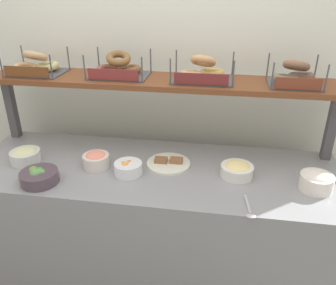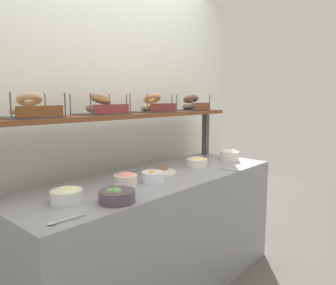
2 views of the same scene
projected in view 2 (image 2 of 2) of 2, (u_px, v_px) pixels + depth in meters
back_wall at (106, 122)px, 2.55m from camera, size 3.25×0.06×2.40m
deli_counter at (157, 234)px, 2.29m from camera, size 2.05×0.70×0.85m
shelf_riser_right at (206, 134)px, 3.10m from camera, size 0.05×0.05×0.40m
upper_shelf at (130, 115)px, 2.36m from camera, size 2.01×0.32×0.03m
bowl_lox_spread at (125, 179)px, 1.98m from camera, size 0.14×0.14×0.09m
bowl_cream_cheese at (230, 155)px, 2.80m from camera, size 0.16×0.16×0.10m
bowl_potato_salad at (67, 195)px, 1.67m from camera, size 0.17×0.17×0.09m
bowl_egg_salad at (197, 162)px, 2.56m from camera, size 0.17×0.17×0.08m
bowl_veggie_mix at (117, 196)px, 1.68m from camera, size 0.19×0.19×0.08m
bowl_fruit_salad at (153, 176)px, 2.10m from camera, size 0.15×0.15×0.08m
serving_plate_white at (159, 172)px, 2.33m from camera, size 0.24×0.24×0.04m
serving_spoon_near_plate at (61, 221)px, 1.41m from camera, size 0.18×0.03×0.01m
serving_spoon_by_edge at (234, 170)px, 2.40m from camera, size 0.05×0.18×0.01m
bagel_basket_plain at (30, 109)px, 1.80m from camera, size 0.31×0.25×0.15m
bagel_basket_cinnamon_raisin at (101, 108)px, 2.18m from camera, size 0.33×0.26×0.14m
bagel_basket_sesame at (152, 106)px, 2.52m from camera, size 0.34×0.26×0.16m
bagel_basket_poppy at (191, 105)px, 2.88m from camera, size 0.28×0.26×0.15m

